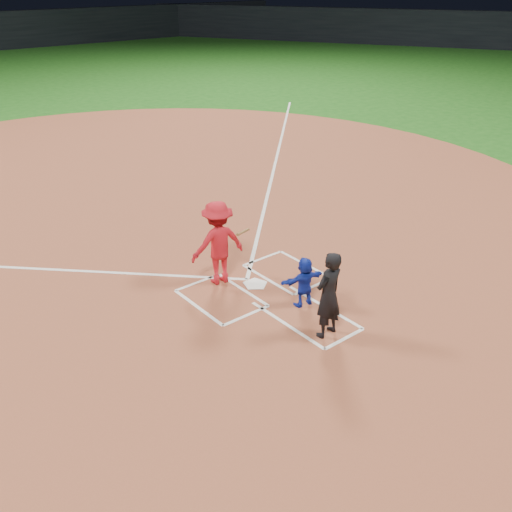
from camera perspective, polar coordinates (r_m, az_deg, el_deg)
ground at (r=13.19m, az=-0.08°, el=-2.90°), size 120.00×120.00×0.00m
home_plate_dirt at (r=17.80m, az=-12.37°, el=4.63°), size 28.00×28.00×0.01m
stadium_wall_right at (r=59.41m, az=18.32°, el=20.78°), size 31.04×52.56×3.20m
home_plate at (r=13.19m, az=-0.08°, el=-2.83°), size 0.60×0.60×0.02m
catcher at (r=12.20m, az=4.85°, el=-2.58°), size 1.08×0.50×1.12m
umpire at (r=11.09m, az=7.26°, el=-3.88°), size 0.70×0.50×1.81m
chalk_markings at (r=17.21m, az=-11.26°, el=3.98°), size 28.35×17.32×0.01m
batter_at_plate at (r=12.90m, az=-3.82°, el=1.32°), size 1.65×0.93×1.97m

